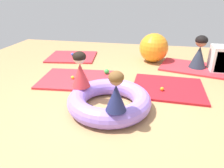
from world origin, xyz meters
TOP-DOWN VIEW (x-y plane):
  - ground_plane at (0.00, 0.00)m, footprint 8.00×8.00m
  - gym_mat_far_left at (0.81, 0.71)m, footprint 1.27×1.09m
  - gym_mat_near_left at (-0.94, 0.76)m, footprint 1.46×1.13m
  - gym_mat_center_rear at (-1.58, 2.18)m, footprint 1.32×1.18m
  - gym_mat_far_right at (1.49, 1.90)m, footprint 1.72×1.26m
  - inflatable_cushion at (-0.08, -0.15)m, footprint 1.23×1.23m
  - child_in_red at (-0.55, -0.02)m, footprint 0.38×0.38m
  - child_in_navy at (0.10, -0.60)m, footprint 0.31×0.31m
  - adult_seated at (1.49, 1.90)m, footprint 0.46×0.46m
  - play_ball_orange at (0.69, 0.53)m, footprint 0.07×0.07m
  - play_ball_yellow at (-1.00, 0.72)m, footprint 0.06×0.06m
  - play_ball_blue at (-1.58, 2.21)m, footprint 0.08×0.08m
  - play_ball_red at (0.33, 0.38)m, footprint 0.08×0.08m
  - play_ball_green at (-0.41, 1.11)m, footprint 0.10×0.10m
  - exercise_ball_large at (0.51, 2.26)m, footprint 0.69×0.69m
  - storage_cube at (1.93, 1.78)m, footprint 0.44×0.44m

SIDE VIEW (x-z plane):
  - ground_plane at x=0.00m, z-range 0.00..0.00m
  - gym_mat_far_left at x=0.81m, z-range 0.00..0.04m
  - gym_mat_near_left at x=-0.94m, z-range 0.00..0.04m
  - gym_mat_center_rear at x=-1.58m, z-range 0.00..0.04m
  - gym_mat_far_right at x=1.49m, z-range 0.00..0.04m
  - play_ball_yellow at x=-1.00m, z-range 0.04..0.10m
  - play_ball_orange at x=0.69m, z-range 0.04..0.11m
  - play_ball_red at x=0.33m, z-range 0.04..0.12m
  - play_ball_blue at x=-1.58m, z-range 0.04..0.12m
  - play_ball_green at x=-0.41m, z-range 0.04..0.14m
  - inflatable_cushion at x=-0.08m, z-range 0.00..0.27m
  - storage_cube at x=1.93m, z-range 0.00..0.56m
  - exercise_ball_large at x=0.51m, z-range 0.00..0.69m
  - adult_seated at x=1.49m, z-range 0.03..0.74m
  - child_in_navy at x=0.10m, z-range 0.26..0.77m
  - child_in_red at x=-0.55m, z-range 0.26..0.81m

